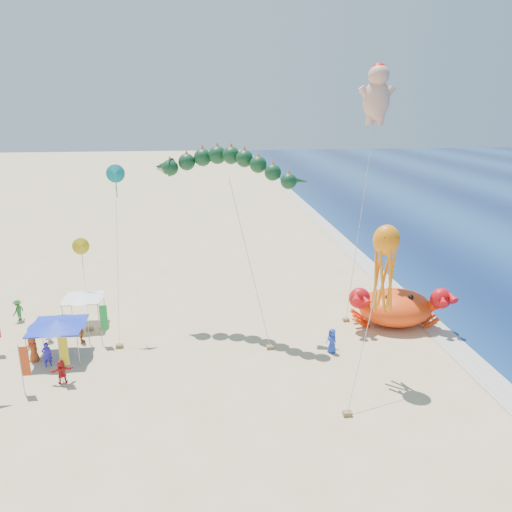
# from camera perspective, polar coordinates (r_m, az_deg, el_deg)

# --- Properties ---
(ground) EXTENTS (320.00, 320.00, 0.00)m
(ground) POSITION_cam_1_polar(r_m,az_deg,el_deg) (35.41, 3.66, -10.95)
(ground) COLOR #D1B784
(ground) RESTS_ON ground
(foam_strip) EXTENTS (320.00, 320.00, 0.00)m
(foam_strip) POSITION_cam_1_polar(r_m,az_deg,el_deg) (39.22, 21.42, -9.26)
(foam_strip) COLOR silver
(foam_strip) RESTS_ON ground
(crab_inflatable) EXTENTS (7.74, 5.42, 3.39)m
(crab_inflatable) POSITION_cam_1_polar(r_m,az_deg,el_deg) (40.47, 15.67, -5.56)
(crab_inflatable) COLOR #FF400D
(crab_inflatable) RESTS_ON ground
(dragon_kite) EXTENTS (11.17, 7.74, 13.27)m
(dragon_kite) POSITION_cam_1_polar(r_m,az_deg,el_deg) (36.31, -3.41, 9.77)
(dragon_kite) COLOR #0E331A
(dragon_kite) RESTS_ON ground
(cherub_kite) EXTENTS (3.74, 4.32, 19.55)m
(cherub_kite) POSITION_cam_1_polar(r_m,az_deg,el_deg) (41.04, 13.65, 17.65)
(cherub_kite) COLOR #DB9D86
(cherub_kite) RESTS_ON ground
(octopus_kite) EXTENTS (4.13, 4.91, 9.84)m
(octopus_kite) POSITION_cam_1_polar(r_m,az_deg,el_deg) (30.59, 14.48, -0.68)
(octopus_kite) COLOR orange
(octopus_kite) RESTS_ON ground
(canopy_blue) EXTENTS (3.80, 3.80, 2.71)m
(canopy_blue) POSITION_cam_1_polar(r_m,az_deg,el_deg) (36.41, -21.78, -7.14)
(canopy_blue) COLOR gray
(canopy_blue) RESTS_ON ground
(canopy_white) EXTENTS (3.09, 3.09, 2.71)m
(canopy_white) POSITION_cam_1_polar(r_m,az_deg,el_deg) (40.72, -19.19, -4.32)
(canopy_white) COLOR gray
(canopy_white) RESTS_ON ground
(feather_flags) EXTENTS (7.70, 5.91, 3.20)m
(feather_flags) POSITION_cam_1_polar(r_m,az_deg,el_deg) (35.39, -22.73, -8.72)
(feather_flags) COLOR gray
(feather_flags) RESTS_ON ground
(beachgoers) EXTENTS (24.36, 11.14, 1.86)m
(beachgoers) POSITION_cam_1_polar(r_m,az_deg,el_deg) (37.48, -19.10, -8.81)
(beachgoers) COLOR #246C2A
(beachgoers) RESTS_ON ground
(small_kites) EXTENTS (10.72, 14.30, 12.55)m
(small_kites) POSITION_cam_1_polar(r_m,az_deg,el_deg) (36.95, -23.01, 0.04)
(small_kites) COLOR #0B7B82
(small_kites) RESTS_ON ground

